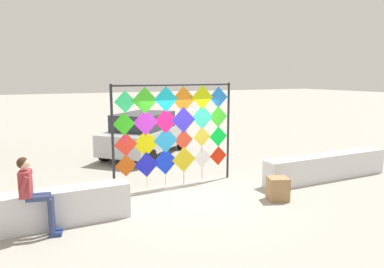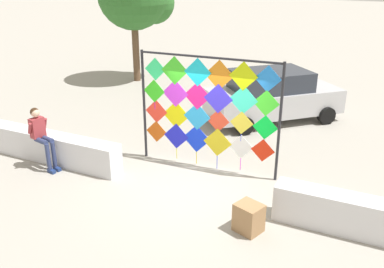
{
  "view_description": "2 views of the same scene",
  "coord_description": "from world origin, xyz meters",
  "px_view_note": "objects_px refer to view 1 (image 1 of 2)",
  "views": [
    {
      "loc": [
        -4.16,
        -8.05,
        3.18
      ],
      "look_at": [
        0.04,
        0.56,
        1.61
      ],
      "focal_mm": 33.43,
      "sensor_mm": 36.0,
      "label": 1
    },
    {
      "loc": [
        3.74,
        -8.01,
        5.01
      ],
      "look_at": [
        -0.08,
        0.06,
        1.38
      ],
      "focal_mm": 39.33,
      "sensor_mm": 36.0,
      "label": 2
    }
  ],
  "objects_px": {
    "kite_display_rack": "(175,127)",
    "parked_car": "(145,134)",
    "seated_vendor": "(33,190)",
    "cardboard_box_large": "(278,189)"
  },
  "relations": [
    {
      "from": "kite_display_rack",
      "to": "parked_car",
      "type": "xyz_separation_m",
      "value": [
        0.55,
        4.3,
        -0.86
      ]
    },
    {
      "from": "kite_display_rack",
      "to": "seated_vendor",
      "type": "xyz_separation_m",
      "value": [
        -3.81,
        -1.87,
        -0.76
      ]
    },
    {
      "from": "cardboard_box_large",
      "to": "seated_vendor",
      "type": "bearing_deg",
      "value": 175.92
    },
    {
      "from": "kite_display_rack",
      "to": "cardboard_box_large",
      "type": "height_order",
      "value": "kite_display_rack"
    },
    {
      "from": "kite_display_rack",
      "to": "seated_vendor",
      "type": "distance_m",
      "value": 4.31
    },
    {
      "from": "seated_vendor",
      "to": "cardboard_box_large",
      "type": "relative_size",
      "value": 2.72
    },
    {
      "from": "kite_display_rack",
      "to": "parked_car",
      "type": "bearing_deg",
      "value": 82.7
    },
    {
      "from": "cardboard_box_large",
      "to": "parked_car",
      "type": "bearing_deg",
      "value": 101.62
    },
    {
      "from": "kite_display_rack",
      "to": "cardboard_box_large",
      "type": "relative_size",
      "value": 6.16
    },
    {
      "from": "seated_vendor",
      "to": "parked_car",
      "type": "distance_m",
      "value": 7.56
    }
  ]
}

